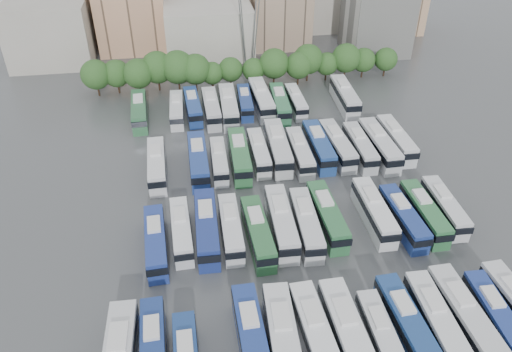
{
  "coord_description": "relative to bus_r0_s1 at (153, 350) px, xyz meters",
  "views": [
    {
      "loc": [
        -12.68,
        -55.36,
        44.77
      ],
      "look_at": [
        -3.51,
        4.2,
        3.0
      ],
      "focal_mm": 35.0,
      "sensor_mm": 36.0,
      "label": 1
    }
  ],
  "objects": [
    {
      "name": "ground",
      "position": [
        18.14,
        22.85,
        -1.78
      ],
      "size": [
        220.0,
        220.0,
        0.0
      ],
      "primitive_type": "plane",
      "color": "#424447",
      "rests_on": "ground"
    },
    {
      "name": "tree_line",
      "position": [
        15.9,
        64.97,
        2.8
      ],
      "size": [
        66.79,
        7.91,
        8.68
      ],
      "color": "black",
      "rests_on": "ground"
    },
    {
      "name": "city_buildings",
      "position": [
        10.68,
        94.71,
        6.09
      ],
      "size": [
        102.0,
        35.0,
        20.0
      ],
      "color": "#9E998E",
      "rests_on": "ground"
    },
    {
      "name": "bus_r0_s1",
      "position": [
        0.0,
        0.0,
        0.0
      ],
      "size": [
        2.87,
        11.62,
        3.62
      ],
      "rotation": [
        0.0,
        0.0,
        0.03
      ],
      "color": "navy",
      "rests_on": "ground"
    },
    {
      "name": "bus_r0_s4",
      "position": [
        9.97,
        -0.19,
        0.12
      ],
      "size": [
        2.89,
        12.38,
        3.87
      ],
      "rotation": [
        0.0,
        0.0,
        0.02
      ],
      "color": "navy",
      "rests_on": "ground"
    },
    {
      "name": "bus_r0_s5",
      "position": [
        13.07,
        -1.18,
        0.25
      ],
      "size": [
        3.55,
        13.29,
        4.13
      ],
      "rotation": [
        0.0,
        0.0,
        -0.05
      ],
      "color": "silver",
      "rests_on": "ground"
    },
    {
      "name": "bus_r0_s6",
      "position": [
        16.54,
        -0.93,
        0.14
      ],
      "size": [
        3.27,
        12.59,
        3.92
      ],
      "rotation": [
        0.0,
        0.0,
        0.04
      ],
      "color": "white",
      "rests_on": "ground"
    },
    {
      "name": "bus_r0_s7",
      "position": [
        19.81,
        -1.6,
        0.27
      ],
      "size": [
        3.19,
        13.39,
        4.18
      ],
      "rotation": [
        0.0,
        0.0,
        0.02
      ],
      "color": "silver",
      "rests_on": "ground"
    },
    {
      "name": "bus_r0_s8",
      "position": [
        23.28,
        -2.06,
        -0.1
      ],
      "size": [
        2.5,
        10.92,
        3.42
      ],
      "rotation": [
        0.0,
        0.0,
        -0.01
      ],
      "color": "silver",
      "rests_on": "ground"
    },
    {
      "name": "bus_r0_s9",
      "position": [
        26.43,
        -0.94,
        0.07
      ],
      "size": [
        3.09,
        12.12,
        3.77
      ],
      "rotation": [
        0.0,
        0.0,
        0.04
      ],
      "color": "navy",
      "rests_on": "ground"
    },
    {
      "name": "bus_r0_s10",
      "position": [
        29.62,
        -1.21,
        0.11
      ],
      "size": [
        2.95,
        12.35,
        3.86
      ],
      "rotation": [
        0.0,
        0.0,
        -0.02
      ],
      "color": "silver",
      "rests_on": "ground"
    },
    {
      "name": "bus_r0_s11",
      "position": [
        32.86,
        -1.04,
        0.19
      ],
      "size": [
        3.09,
        12.88,
        4.02
      ],
      "rotation": [
        0.0,
        0.0,
        0.02
      ],
      "color": "silver",
      "rests_on": "ground"
    },
    {
      "name": "bus_r0_s12",
      "position": [
        36.31,
        -1.42,
        -0.03
      ],
      "size": [
        2.96,
        11.43,
        3.56
      ],
      "rotation": [
        0.0,
        0.0,
        -0.04
      ],
      "color": "navy",
      "rests_on": "ground"
    },
    {
      "name": "bus_r1_s1",
      "position": [
        0.05,
        16.15,
        0.05
      ],
      "size": [
        3.18,
        11.98,
        3.72
      ],
      "rotation": [
        0.0,
        0.0,
        0.05
      ],
      "color": "navy",
      "rests_on": "ground"
    },
    {
      "name": "bus_r1_s2",
      "position": [
        3.33,
        17.99,
        -0.05
      ],
      "size": [
        2.88,
        11.31,
        3.52
      ],
      "rotation": [
        0.0,
        0.0,
        0.04
      ],
      "color": "white",
      "rests_on": "ground"
    },
    {
      "name": "bus_r1_s3",
      "position": [
        6.66,
        17.77,
        0.24
      ],
      "size": [
        3.15,
        13.16,
        4.11
      ],
      "rotation": [
        0.0,
        0.0,
        -0.02
      ],
      "color": "navy",
      "rests_on": "ground"
    },
    {
      "name": "bus_r1_s4",
      "position": [
        9.8,
        17.43,
        0.0
      ],
      "size": [
        2.62,
        11.58,
        3.63
      ],
      "rotation": [
        0.0,
        0.0,
        -0.01
      ],
      "color": "silver",
      "rests_on": "ground"
    },
    {
      "name": "bus_r1_s5",
      "position": [
        13.15,
        15.9,
        0.1
      ],
      "size": [
        3.11,
        12.31,
        3.83
      ],
      "rotation": [
        0.0,
        0.0,
        0.04
      ],
      "color": "#2C6739",
      "rests_on": "ground"
    },
    {
      "name": "bus_r1_s6",
      "position": [
        16.54,
        17.35,
        0.22
      ],
      "size": [
        3.19,
        13.04,
        4.07
      ],
      "rotation": [
        0.0,
        0.0,
        -0.03
      ],
      "color": "silver",
      "rests_on": "ground"
    },
    {
      "name": "bus_r1_s7",
      "position": [
        19.76,
        16.66,
        0.12
      ],
      "size": [
        3.2,
        12.45,
        3.87
      ],
      "rotation": [
        0.0,
        0.0,
        -0.04
      ],
      "color": "silver",
      "rests_on": "ground"
    },
    {
      "name": "bus_r1_s8",
      "position": [
        22.95,
        17.86,
        0.14
      ],
      "size": [
        2.99,
        12.5,
        3.91
      ],
      "rotation": [
        0.0,
        0.0,
        0.02
      ],
      "color": "#2D6A3D",
      "rests_on": "ground"
    },
    {
      "name": "bus_r1_s10",
      "position": [
        29.58,
        17.76,
        0.13
      ],
      "size": [
        2.73,
        12.37,
        3.88
      ],
      "rotation": [
        0.0,
        0.0,
        -0.0
      ],
      "color": "white",
      "rests_on": "ground"
    },
    {
      "name": "bus_r1_s11",
      "position": [
        33.06,
        16.03,
        0.03
      ],
      "size": [
        3.02,
        11.85,
        3.69
      ],
      "rotation": [
        0.0,
        0.0,
        0.04
      ],
      "color": "navy",
      "rests_on": "ground"
    },
    {
      "name": "bus_r1_s12",
      "position": [
        36.3,
        16.53,
        0.05
      ],
      "size": [
        2.64,
        11.9,
        3.73
      ],
      "rotation": [
        0.0,
        0.0,
        0.0
      ],
      "color": "#2F6F3F",
      "rests_on": "ground"
    },
    {
      "name": "bus_r1_s13",
      "position": [
        39.68,
        17.38,
        -0.02
      ],
      "size": [
        2.84,
        11.52,
        3.59
      ],
      "rotation": [
        0.0,
        0.0,
        -0.03
      ],
      "color": "silver",
      "rests_on": "ground"
    },
    {
      "name": "bus_r2_s1",
      "position": [
        0.02,
        33.99,
        0.13
      ],
      "size": [
        3.03,
        12.48,
        3.89
      ],
      "rotation": [
        0.0,
        0.0,
        0.03
      ],
      "color": "silver",
      "rests_on": "ground"
    },
    {
      "name": "bus_r2_s3",
      "position": [
        6.51,
        34.19,
        0.25
      ],
      "size": [
        2.89,
        13.17,
        4.13
      ],
      "rotation": [
        0.0,
        0.0,
        0.0
      ],
      "color": "navy",
      "rests_on": "ground"
    },
    {
      "name": "bus_r2_s4",
      "position": [
        9.78,
        34.1,
        -0.11
      ],
      "size": [
        2.57,
        10.87,
        3.4
      ],
      "rotation": [
        0.0,
        0.0,
        -0.02
      ],
      "color": "silver",
      "rests_on": "ground"
    },
    {
      "name": "bus_r2_s5",
      "position": [
        13.11,
        34.62,
        0.22
      ],
      "size": [
        3.17,
        13.05,
        4.07
      ],
      "rotation": [
        0.0,
        0.0,
        -0.03
      ],
      "color": "#2F6F3E",
      "rests_on": "ground"
    },
    {
      "name": "bus_r2_s6",
      "position": [
        16.4,
        35.51,
        -0.02
      ],
      "size": [
        2.5,
        11.42,
        3.58
      ],
      "rotation": [
        0.0,
        0.0,
        -0.0
      ],
      "color": "silver",
      "rests_on": "ground"
    },
    {
      "name": "bus_r2_s7",
      "position": [
        19.64,
        36.08,
        0.32
      ],
      "size": [
        3.41,
        13.72,
        4.28
      ],
      "rotation": [
        0.0,
        0.0,
        -0.03
      ],
      "color": "silver",
      "rests_on": "ground"
    },
    {
      "name": "bus_r2_s8",
      "position": [
        22.94,
        34.29,
        0.07
      ],
      "size": [
        2.76,
        12.04,
        3.77
      ],
      "rotation": [
        0.0,
        0.0,
        -0.01
      ],
      "color": "silver",
      "rests_on": "ground"
    },
    {
      "name": "bus_r2_s9",
      "position": [
        26.42,
        35.56,
        0.19
      ],
      "size": [
        2.8,
        12.76,
        4.0
      ],
      "rotation": [
        0.0,
        0.0,
        0.0
      ],
      "color": "navy",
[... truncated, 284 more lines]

